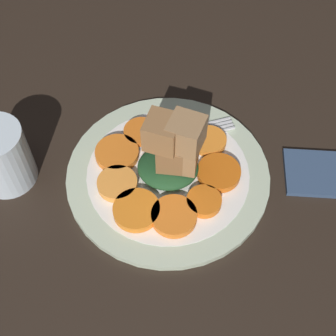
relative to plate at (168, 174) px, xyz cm
name	(u,v)px	position (x,y,z in cm)	size (l,w,h in cm)	color
table_slab	(168,180)	(0.00, 0.00, -1.52)	(120.00, 120.00, 2.00)	black
plate	(168,174)	(0.00, 0.00, 0.00)	(29.87, 29.87, 1.05)	beige
carrot_slice_0	(177,130)	(-0.93, -7.63, 1.17)	(5.78, 5.78, 1.19)	orange
carrot_slice_1	(141,132)	(4.65, -6.67, 1.17)	(5.33, 5.33, 1.19)	orange
carrot_slice_2	(117,153)	(7.80, -2.45, 1.17)	(6.55, 6.55, 1.19)	orange
carrot_slice_3	(117,184)	(7.04, 2.94, 1.17)	(5.76, 5.76, 1.19)	#F9963A
carrot_slice_4	(136,210)	(3.84, 7.05, 1.17)	(6.52, 6.52, 1.19)	orange
carrot_slice_5	(174,216)	(-1.37, 7.63, 1.17)	(6.34, 6.34, 1.19)	orange
carrot_slice_6	(204,201)	(-5.38, 5.00, 1.17)	(4.92, 4.92, 1.19)	orange
carrot_slice_7	(219,173)	(-7.38, 0.06, 1.17)	(6.35, 6.35, 1.19)	#D56013
carrot_slice_8	(209,141)	(-5.83, -5.74, 1.17)	(5.32, 5.32, 1.19)	orange
center_pile	(173,152)	(-0.72, 0.00, 5.53)	(9.59, 7.99, 11.34)	#1E4723
fork	(180,136)	(-1.36, -6.80, 0.78)	(17.71, 8.19, 0.40)	silver
water_glass	(1,157)	(23.39, 1.64, 4.36)	(8.23, 8.23, 9.75)	silver
napkin	(330,174)	(-23.94, -1.81, -0.12)	(13.35, 8.01, 0.80)	#334766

